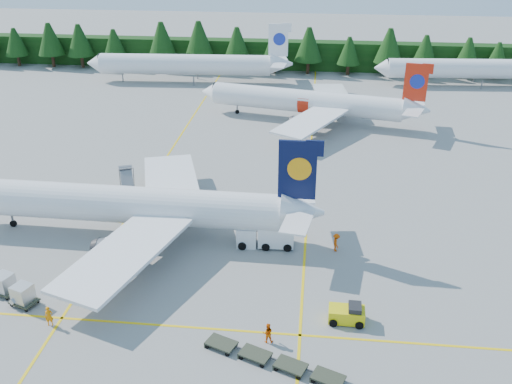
# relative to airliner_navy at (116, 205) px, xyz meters

# --- Properties ---
(ground) EXTENTS (320.00, 320.00, 0.00)m
(ground) POSITION_rel_airliner_navy_xyz_m (13.72, -8.30, -3.42)
(ground) COLOR gray
(ground) RESTS_ON ground
(taxi_stripe_a) EXTENTS (0.25, 120.00, 0.01)m
(taxi_stripe_a) POSITION_rel_airliner_navy_xyz_m (-0.28, 11.70, -3.42)
(taxi_stripe_a) COLOR yellow
(taxi_stripe_a) RESTS_ON ground
(taxi_stripe_b) EXTENTS (0.25, 120.00, 0.01)m
(taxi_stripe_b) POSITION_rel_airliner_navy_xyz_m (19.72, 11.70, -3.42)
(taxi_stripe_b) COLOR yellow
(taxi_stripe_b) RESTS_ON ground
(taxi_stripe_cross) EXTENTS (80.00, 0.25, 0.01)m
(taxi_stripe_cross) POSITION_rel_airliner_navy_xyz_m (13.72, -14.30, -3.42)
(taxi_stripe_cross) COLOR yellow
(taxi_stripe_cross) RESTS_ON ground
(treeline_hedge) EXTENTS (220.00, 4.00, 6.00)m
(treeline_hedge) POSITION_rel_airliner_navy_xyz_m (13.72, 73.70, -0.42)
(treeline_hedge) COLOR black
(treeline_hedge) RESTS_ON ground
(airliner_navy) EXTENTS (39.17, 32.24, 11.39)m
(airliner_navy) POSITION_rel_airliner_navy_xyz_m (0.00, 0.00, 0.00)
(airliner_navy) COLOR white
(airliner_navy) RESTS_ON ground
(airliner_red) EXTENTS (36.25, 29.52, 10.67)m
(airliner_red) POSITION_rel_airliner_navy_xyz_m (17.81, 39.05, -0.22)
(airliner_red) COLOR white
(airliner_red) RESTS_ON ground
(airliner_far_left) EXTENTS (40.22, 5.86, 11.69)m
(airliner_far_left) POSITION_rel_airliner_navy_xyz_m (-7.27, 60.14, 0.24)
(airliner_far_left) COLOR white
(airliner_far_left) RESTS_ON ground
(airliner_far_right) EXTENTS (37.84, 6.24, 11.00)m
(airliner_far_right) POSITION_rel_airliner_navy_xyz_m (48.74, 63.62, 0.02)
(airliner_far_right) COLOR white
(airliner_far_right) RESTS_ON ground
(airstairs) EXTENTS (4.33, 5.68, 3.36)m
(airstairs) POSITION_rel_airliner_navy_xyz_m (-1.05, 6.87, -2.69)
(airstairs) COLOR white
(airstairs) RESTS_ON ground
(service_truck) EXTENTS (5.85, 2.34, 2.79)m
(service_truck) POSITION_rel_airliner_navy_xyz_m (15.67, -0.74, -2.05)
(service_truck) COLOR silver
(service_truck) RESTS_ON ground
(baggage_tug) EXTENTS (3.01, 1.66, 1.59)m
(baggage_tug) POSITION_rel_airliner_navy_xyz_m (23.55, -12.12, -2.64)
(baggage_tug) COLOR yellow
(baggage_tug) RESTS_ON ground
(dolly_train) EXTENTS (10.99, 5.00, 0.14)m
(dolly_train) POSITION_rel_airliner_navy_xyz_m (17.80, -17.78, -2.99)
(dolly_train) COLOR #343829
(dolly_train) RESTS_ON ground
(uld_pair) EXTENTS (5.02, 3.65, 1.66)m
(uld_pair) POSITION_rel_airliner_navy_xyz_m (-5.43, -12.20, -2.30)
(uld_pair) COLOR #343829
(uld_pair) RESTS_ON ground
(crew_a) EXTENTS (0.74, 0.58, 1.78)m
(crew_a) POSITION_rel_airliner_navy_xyz_m (-0.83, -15.25, -2.53)
(crew_a) COLOR orange
(crew_a) RESTS_ON ground
(crew_b) EXTENTS (0.91, 0.75, 1.75)m
(crew_b) POSITION_rel_airliner_navy_xyz_m (17.19, -15.35, -2.55)
(crew_b) COLOR #EA5A04
(crew_b) RESTS_ON ground
(crew_c) EXTENTS (0.68, 0.89, 1.93)m
(crew_c) POSITION_rel_airliner_navy_xyz_m (22.80, -1.06, -2.46)
(crew_c) COLOR #D54704
(crew_c) RESTS_ON ground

